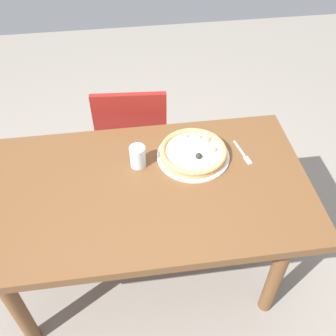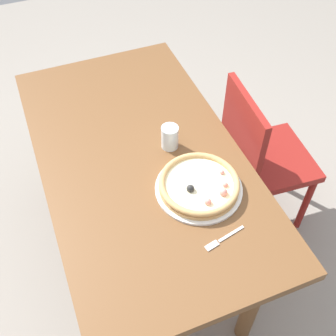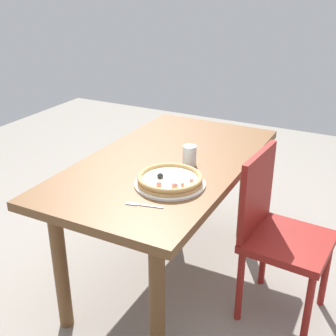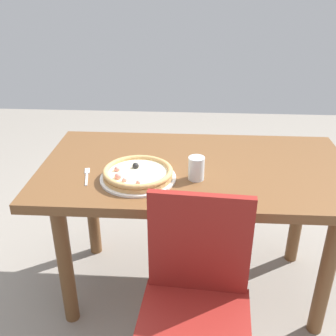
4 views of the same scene
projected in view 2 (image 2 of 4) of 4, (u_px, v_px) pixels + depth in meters
ground_plane at (146, 247)px, 2.28m from camera, size 6.00×6.00×0.00m
dining_table at (141, 170)px, 1.80m from camera, size 1.46×0.80×0.74m
chair_near at (259, 156)px, 2.07m from camera, size 0.43×0.43×0.87m
plate at (199, 188)px, 1.60m from camera, size 0.33×0.33×0.01m
pizza at (199, 184)px, 1.58m from camera, size 0.31×0.31×0.05m
fork at (222, 240)px, 1.45m from camera, size 0.05×0.16×0.00m
drinking_glass at (170, 137)px, 1.71m from camera, size 0.07×0.07×0.10m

